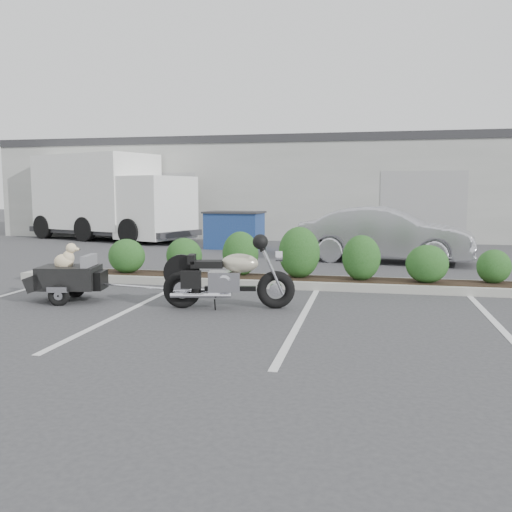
% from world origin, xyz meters
% --- Properties ---
extents(ground, '(90.00, 90.00, 0.00)m').
position_xyz_m(ground, '(0.00, 0.00, 0.00)').
color(ground, '#38383A').
rests_on(ground, ground).
extents(planter_kerb, '(12.00, 1.00, 0.15)m').
position_xyz_m(planter_kerb, '(1.00, 2.20, 0.07)').
color(planter_kerb, '#9E9E93').
rests_on(planter_kerb, ground).
extents(building, '(26.00, 10.00, 4.00)m').
position_xyz_m(building, '(0.00, 17.00, 2.00)').
color(building, '#9EA099').
rests_on(building, ground).
extents(motorcycle, '(2.08, 0.85, 1.20)m').
position_xyz_m(motorcycle, '(-0.02, -0.12, 0.48)').
color(motorcycle, black).
rests_on(motorcycle, ground).
extents(pet_trailer, '(1.69, 0.96, 1.00)m').
position_xyz_m(pet_trailer, '(-2.80, -0.10, 0.42)').
color(pet_trailer, black).
rests_on(pet_trailer, ground).
extents(sedan, '(4.61, 2.27, 1.45)m').
position_xyz_m(sedan, '(2.58, 6.31, 0.73)').
color(sedan, '#AAA9B1').
rests_on(sedan, ground).
extents(dumpster, '(1.93, 1.39, 1.22)m').
position_xyz_m(dumpster, '(-2.19, 8.94, 0.62)').
color(dumpster, navy).
rests_on(dumpster, ground).
extents(delivery_truck, '(7.51, 4.66, 3.28)m').
position_xyz_m(delivery_truck, '(-7.74, 11.23, 1.58)').
color(delivery_truck, white).
rests_on(delivery_truck, ground).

